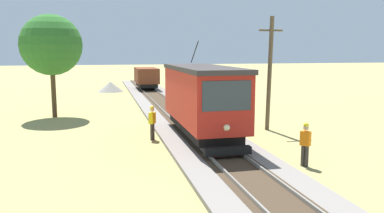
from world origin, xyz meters
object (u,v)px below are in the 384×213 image
(freight_car, at_px, (146,77))
(red_tram, at_px, (202,98))
(tree_right_near, at_px, (51,45))
(second_worker, at_px, (152,121))
(gravel_pile, at_px, (110,87))
(utility_pole_mid, at_px, (270,73))
(track_worker, at_px, (305,142))

(freight_car, bearing_deg, red_tram, -89.99)
(tree_right_near, bearing_deg, freight_car, 63.11)
(freight_car, relative_size, second_worker, 2.91)
(gravel_pile, relative_size, tree_right_near, 0.41)
(utility_pole_mid, bearing_deg, second_worker, -172.91)
(utility_pole_mid, bearing_deg, tree_right_near, 149.20)
(freight_car, xyz_separation_m, second_worker, (-2.50, -24.71, -0.57))
(tree_right_near, bearing_deg, gravel_pile, 75.50)
(freight_car, xyz_separation_m, utility_pole_mid, (4.38, -23.85, 1.79))
(track_worker, height_order, second_worker, same)
(track_worker, bearing_deg, utility_pole_mid, 38.92)
(red_tram, xyz_separation_m, utility_pole_mid, (4.37, 1.48, 1.16))
(utility_pole_mid, bearing_deg, gravel_pile, 109.72)
(freight_car, xyz_separation_m, track_worker, (2.85, -30.70, -0.57))
(freight_car, height_order, track_worker, freight_car)
(tree_right_near, bearing_deg, utility_pole_mid, -30.80)
(tree_right_near, bearing_deg, red_tram, -47.48)
(gravel_pile, xyz_separation_m, track_worker, (6.95, -30.51, 0.41))
(utility_pole_mid, xyz_separation_m, gravel_pile, (-8.48, 23.66, -2.78))
(freight_car, height_order, utility_pole_mid, utility_pole_mid)
(red_tram, xyz_separation_m, freight_car, (-0.00, 25.34, -0.64))
(red_tram, distance_m, tree_right_near, 12.55)
(freight_car, distance_m, second_worker, 24.84)
(utility_pole_mid, xyz_separation_m, second_worker, (-6.88, -0.86, -2.37))
(second_worker, bearing_deg, gravel_pile, 127.90)
(second_worker, bearing_deg, freight_car, 118.38)
(gravel_pile, bearing_deg, track_worker, -77.16)
(utility_pole_mid, xyz_separation_m, tree_right_near, (-12.65, 7.54, 1.62))
(red_tram, distance_m, second_worker, 2.85)
(red_tram, height_order, freight_car, red_tram)
(gravel_pile, bearing_deg, second_worker, -86.26)
(red_tram, height_order, tree_right_near, tree_right_near)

